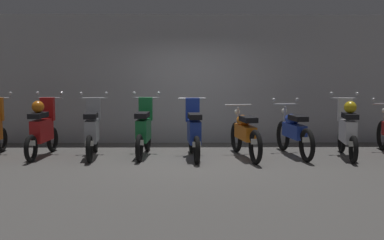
{
  "coord_description": "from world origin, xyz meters",
  "views": [
    {
      "loc": [
        -0.15,
        -9.13,
        1.79
      ],
      "look_at": [
        -0.04,
        0.3,
        0.75
      ],
      "focal_mm": 44.53,
      "sensor_mm": 36.0,
      "label": 1
    }
  ],
  "objects_px": {
    "motorbike_slot_4": "(194,132)",
    "motorbike_slot_7": "(347,129)",
    "motorbike_slot_1": "(42,129)",
    "motorbike_slot_6": "(294,132)",
    "motorbike_slot_5": "(245,133)",
    "motorbike_slot_3": "(144,130)",
    "motorbike_slot_2": "(92,131)"
  },
  "relations": [
    {
      "from": "motorbike_slot_1",
      "to": "motorbike_slot_3",
      "type": "distance_m",
      "value": 2.04
    },
    {
      "from": "motorbike_slot_4",
      "to": "motorbike_slot_1",
      "type": "bearing_deg",
      "value": 176.57
    },
    {
      "from": "motorbike_slot_7",
      "to": "motorbike_slot_3",
      "type": "bearing_deg",
      "value": 176.76
    },
    {
      "from": "motorbike_slot_2",
      "to": "motorbike_slot_1",
      "type": "bearing_deg",
      "value": 177.59
    },
    {
      "from": "motorbike_slot_4",
      "to": "motorbike_slot_5",
      "type": "distance_m",
      "value": 1.02
    },
    {
      "from": "motorbike_slot_5",
      "to": "motorbike_slot_4",
      "type": "bearing_deg",
      "value": -179.95
    },
    {
      "from": "motorbike_slot_4",
      "to": "motorbike_slot_7",
      "type": "distance_m",
      "value": 3.06
    },
    {
      "from": "motorbike_slot_2",
      "to": "motorbike_slot_7",
      "type": "height_order",
      "value": "same"
    },
    {
      "from": "motorbike_slot_1",
      "to": "motorbike_slot_2",
      "type": "height_order",
      "value": "same"
    },
    {
      "from": "motorbike_slot_3",
      "to": "motorbike_slot_4",
      "type": "distance_m",
      "value": 1.04
    },
    {
      "from": "motorbike_slot_1",
      "to": "motorbike_slot_6",
      "type": "xyz_separation_m",
      "value": [
        5.09,
        0.02,
        -0.08
      ]
    },
    {
      "from": "motorbike_slot_1",
      "to": "motorbike_slot_3",
      "type": "height_order",
      "value": "same"
    },
    {
      "from": "motorbike_slot_1",
      "to": "motorbike_slot_2",
      "type": "distance_m",
      "value": 1.02
    },
    {
      "from": "motorbike_slot_3",
      "to": "motorbike_slot_7",
      "type": "distance_m",
      "value": 4.08
    },
    {
      "from": "motorbike_slot_4",
      "to": "motorbike_slot_6",
      "type": "xyz_separation_m",
      "value": [
        2.04,
        0.2,
        -0.03
      ]
    },
    {
      "from": "motorbike_slot_4",
      "to": "motorbike_slot_2",
      "type": "bearing_deg",
      "value": 176.06
    },
    {
      "from": "motorbike_slot_4",
      "to": "motorbike_slot_6",
      "type": "relative_size",
      "value": 0.87
    },
    {
      "from": "motorbike_slot_4",
      "to": "motorbike_slot_3",
      "type": "bearing_deg",
      "value": 166.9
    },
    {
      "from": "motorbike_slot_6",
      "to": "motorbike_slot_3",
      "type": "bearing_deg",
      "value": 179.41
    },
    {
      "from": "motorbike_slot_2",
      "to": "motorbike_slot_4",
      "type": "relative_size",
      "value": 1.0
    },
    {
      "from": "motorbike_slot_3",
      "to": "motorbike_slot_6",
      "type": "bearing_deg",
      "value": -0.59
    },
    {
      "from": "motorbike_slot_1",
      "to": "motorbike_slot_6",
      "type": "height_order",
      "value": "motorbike_slot_1"
    },
    {
      "from": "motorbike_slot_1",
      "to": "motorbike_slot_2",
      "type": "bearing_deg",
      "value": -2.41
    },
    {
      "from": "motorbike_slot_5",
      "to": "motorbike_slot_6",
      "type": "xyz_separation_m",
      "value": [
        1.02,
        0.2,
        0.0
      ]
    },
    {
      "from": "motorbike_slot_1",
      "to": "motorbike_slot_7",
      "type": "xyz_separation_m",
      "value": [
        6.12,
        -0.18,
        0.0
      ]
    },
    {
      "from": "motorbike_slot_2",
      "to": "motorbike_slot_7",
      "type": "relative_size",
      "value": 1.0
    },
    {
      "from": "motorbike_slot_4",
      "to": "motorbike_slot_5",
      "type": "xyz_separation_m",
      "value": [
        1.02,
        0.0,
        -0.03
      ]
    },
    {
      "from": "motorbike_slot_3",
      "to": "motorbike_slot_5",
      "type": "xyz_separation_m",
      "value": [
        2.03,
        -0.24,
        -0.04
      ]
    },
    {
      "from": "motorbike_slot_1",
      "to": "motorbike_slot_7",
      "type": "height_order",
      "value": "same"
    },
    {
      "from": "motorbike_slot_2",
      "to": "motorbike_slot_6",
      "type": "height_order",
      "value": "motorbike_slot_2"
    },
    {
      "from": "motorbike_slot_3",
      "to": "motorbike_slot_6",
      "type": "xyz_separation_m",
      "value": [
        3.05,
        -0.03,
        -0.04
      ]
    },
    {
      "from": "motorbike_slot_4",
      "to": "motorbike_slot_5",
      "type": "relative_size",
      "value": 0.87
    }
  ]
}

